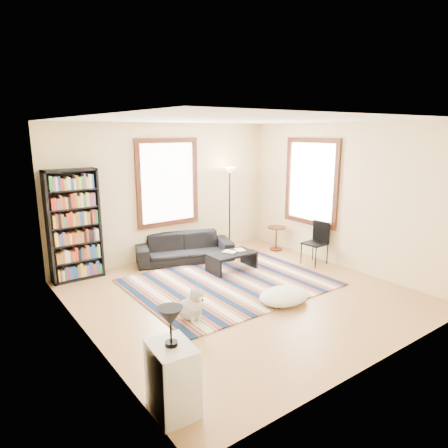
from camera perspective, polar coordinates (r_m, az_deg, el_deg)
floor at (r=6.74m, az=2.54°, el=-10.35°), size 5.00×5.00×0.10m
ceiling at (r=6.19m, az=2.82°, el=15.10°), size 5.00×5.00×0.10m
wall_back at (r=8.42m, az=-8.27°, el=4.57°), size 5.00×0.10×2.80m
wall_front at (r=4.66m, az=22.71°, el=-3.35°), size 5.00×0.10×2.80m
wall_left at (r=5.15m, az=-20.08°, el=-1.60°), size 0.10×5.00×2.80m
wall_right at (r=8.13m, az=16.89°, el=3.83°), size 0.10×5.00×2.80m
window_back at (r=8.32m, az=-8.05°, el=5.87°), size 1.20×0.06×1.60m
window_right at (r=8.54m, az=12.37°, el=5.88°), size 0.06×1.20×1.60m
rug at (r=7.18m, az=0.71°, el=-8.31°), size 3.30×2.64×0.02m
sofa at (r=8.29m, az=-5.69°, el=-3.40°), size 2.10×1.36×0.57m
bookshelf at (r=7.57m, az=-20.63°, el=-0.20°), size 0.90×0.30×2.00m
coffee_table at (r=7.72m, az=1.10°, el=-5.40°), size 0.92×0.54×0.36m
book_a at (r=7.61m, az=0.51°, el=-4.18°), size 0.29×0.26×0.02m
book_b at (r=7.79m, az=1.77°, el=-3.78°), size 0.21×0.25×0.02m
floor_cushion at (r=6.45m, az=8.59°, el=-10.11°), size 1.03×0.89×0.22m
floor_lamp at (r=8.88m, az=0.80°, el=2.08°), size 0.37×0.37×1.86m
side_table at (r=9.09m, az=7.47°, el=-2.04°), size 0.50×0.50×0.54m
folding_chair at (r=8.24m, az=12.84°, el=-2.72°), size 0.45×0.43×0.86m
white_cabinet at (r=4.09m, az=-7.38°, el=-21.09°), size 0.42×0.53×0.70m
table_lamp at (r=3.81m, az=-7.62°, el=-14.36°), size 0.29×0.29×0.38m
dog at (r=5.82m, az=-4.93°, el=-11.13°), size 0.40×0.53×0.50m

